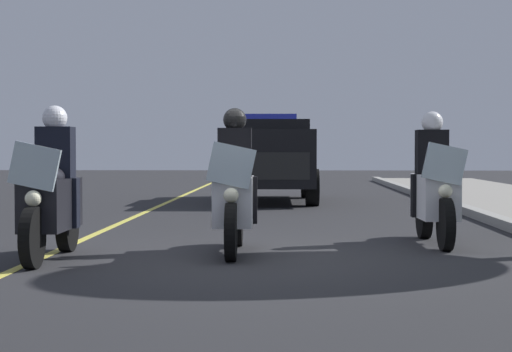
# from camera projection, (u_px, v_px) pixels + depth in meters

# --- Properties ---
(ground_plane) EXTENTS (80.00, 80.00, 0.00)m
(ground_plane) POSITION_uv_depth(u_px,v_px,m) (253.00, 258.00, 9.70)
(ground_plane) COLOR #28282B
(lane_stripe_center) EXTENTS (48.00, 0.12, 0.01)m
(lane_stripe_center) POSITION_uv_depth(u_px,v_px,m) (43.00, 257.00, 9.79)
(lane_stripe_center) COLOR #E0D14C
(lane_stripe_center) RESTS_ON ground
(police_motorcycle_lead_left) EXTENTS (2.14, 0.57, 1.72)m
(police_motorcycle_lead_left) POSITION_uv_depth(u_px,v_px,m) (51.00, 197.00, 9.58)
(police_motorcycle_lead_left) COLOR black
(police_motorcycle_lead_left) RESTS_ON ground
(police_motorcycle_lead_right) EXTENTS (2.14, 0.57, 1.72)m
(police_motorcycle_lead_right) POSITION_uv_depth(u_px,v_px,m) (234.00, 194.00, 10.18)
(police_motorcycle_lead_right) COLOR black
(police_motorcycle_lead_right) RESTS_ON ground
(police_motorcycle_trailing) EXTENTS (2.14, 0.57, 1.72)m
(police_motorcycle_trailing) POSITION_uv_depth(u_px,v_px,m) (434.00, 190.00, 11.13)
(police_motorcycle_trailing) COLOR black
(police_motorcycle_trailing) RESTS_ON ground
(police_suv) EXTENTS (4.94, 2.15, 2.05)m
(police_suv) POSITION_uv_depth(u_px,v_px,m) (271.00, 156.00, 20.16)
(police_suv) COLOR black
(police_suv) RESTS_ON ground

